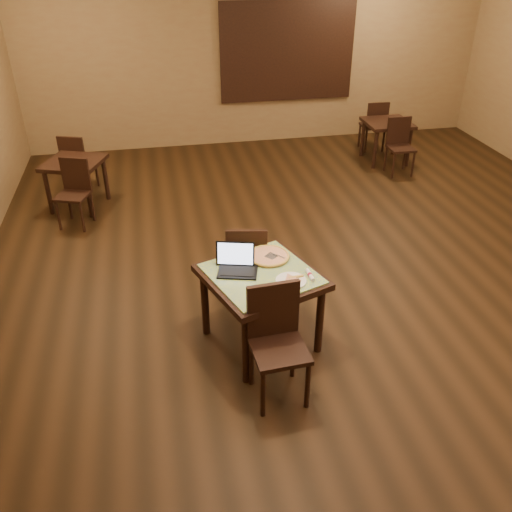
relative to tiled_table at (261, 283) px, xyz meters
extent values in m
plane|color=black|center=(1.12, 0.60, -0.66)|extent=(10.00, 10.00, 0.00)
cube|color=olive|center=(1.12, 5.60, 0.84)|extent=(8.00, 0.02, 3.00)
cube|color=#235482|center=(1.62, 5.57, 0.89)|extent=(2.20, 0.04, 1.50)
cube|color=black|center=(1.62, 5.54, 0.89)|extent=(2.34, 0.02, 1.64)
cylinder|color=black|center=(-0.23, -0.49, -0.31)|extent=(0.07, 0.07, 0.71)
cylinder|color=black|center=(-0.49, 0.23, -0.31)|extent=(0.07, 0.07, 0.71)
cylinder|color=black|center=(0.49, -0.23, -0.31)|extent=(0.07, 0.07, 0.71)
cylinder|color=black|center=(0.23, 0.49, -0.31)|extent=(0.07, 0.07, 0.71)
cube|color=black|center=(0.00, 0.00, 0.06)|extent=(1.18, 1.18, 0.06)
cube|color=#1854A1|center=(0.00, 0.00, 0.09)|extent=(1.07, 1.07, 0.02)
cylinder|color=black|center=(-0.17, -0.89, -0.43)|extent=(0.04, 0.04, 0.46)
cylinder|color=black|center=(-0.19, -0.53, -0.43)|extent=(0.04, 0.04, 0.46)
cylinder|color=black|center=(0.19, -0.87, -0.43)|extent=(0.04, 0.04, 0.46)
cylinder|color=black|center=(0.17, -0.51, -0.43)|extent=(0.04, 0.04, 0.46)
cube|color=black|center=(0.00, -0.70, -0.18)|extent=(0.45, 0.45, 0.04)
cube|color=black|center=(-0.01, -0.51, 0.08)|extent=(0.43, 0.07, 0.49)
cylinder|color=black|center=(0.20, 0.84, -0.45)|extent=(0.04, 0.04, 0.42)
cylinder|color=black|center=(0.14, 0.50, -0.45)|extent=(0.04, 0.04, 0.42)
cylinder|color=black|center=(-0.14, 0.90, -0.45)|extent=(0.04, 0.04, 0.42)
cylinder|color=black|center=(-0.20, 0.56, -0.45)|extent=(0.04, 0.04, 0.42)
cube|color=black|center=(0.00, 0.70, -0.22)|extent=(0.46, 0.46, 0.04)
cube|color=black|center=(-0.03, 0.52, 0.03)|extent=(0.40, 0.11, 0.45)
cube|color=black|center=(-0.20, 0.05, 0.11)|extent=(0.39, 0.32, 0.02)
cube|color=black|center=(-0.20, 0.17, 0.22)|extent=(0.34, 0.14, 0.23)
cube|color=silver|center=(-0.20, 0.16, 0.23)|extent=(0.31, 0.12, 0.19)
cylinder|color=white|center=(0.22, -0.18, 0.11)|extent=(0.26, 0.26, 0.01)
cylinder|color=silver|center=(0.12, 0.24, 0.11)|extent=(0.34, 0.34, 0.01)
cylinder|color=#F8E6A5|center=(0.12, 0.24, 0.12)|extent=(0.37, 0.37, 0.02)
torus|color=gold|center=(0.12, 0.24, 0.12)|extent=(0.38, 0.38, 0.02)
cube|color=silver|center=(0.14, 0.22, 0.13)|extent=(0.23, 0.24, 0.01)
cylinder|color=white|center=(0.40, -0.14, 0.12)|extent=(0.04, 0.17, 0.04)
cylinder|color=maroon|center=(0.40, -0.14, 0.12)|extent=(0.04, 0.03, 0.04)
cylinder|color=black|center=(2.69, 3.89, -0.34)|extent=(0.06, 0.06, 0.63)
cylinder|color=black|center=(2.70, 4.47, -0.34)|extent=(0.06, 0.06, 0.63)
cylinder|color=black|center=(3.26, 3.88, -0.34)|extent=(0.06, 0.06, 0.63)
cylinder|color=black|center=(3.27, 4.46, -0.34)|extent=(0.06, 0.06, 0.63)
cube|color=black|center=(2.98, 4.17, -0.02)|extent=(0.73, 0.73, 0.05)
cylinder|color=black|center=(2.82, 3.44, -0.46)|extent=(0.04, 0.04, 0.40)
cylinder|color=black|center=(2.82, 3.76, -0.46)|extent=(0.04, 0.04, 0.40)
cylinder|color=black|center=(3.14, 3.43, -0.46)|extent=(0.04, 0.04, 0.40)
cylinder|color=black|center=(3.14, 3.75, -0.46)|extent=(0.04, 0.04, 0.40)
cube|color=black|center=(2.98, 3.59, -0.24)|extent=(0.38, 0.38, 0.04)
cube|color=black|center=(2.98, 3.76, -0.01)|extent=(0.38, 0.04, 0.43)
cylinder|color=black|center=(3.14, 4.91, -0.46)|extent=(0.04, 0.04, 0.40)
cylinder|color=black|center=(3.14, 4.59, -0.46)|extent=(0.04, 0.04, 0.40)
cylinder|color=black|center=(2.82, 4.92, -0.46)|extent=(0.04, 0.04, 0.40)
cylinder|color=black|center=(2.82, 4.60, -0.46)|extent=(0.04, 0.04, 0.40)
cube|color=black|center=(2.98, 4.76, -0.24)|extent=(0.38, 0.38, 0.04)
cube|color=black|center=(2.98, 4.59, -0.01)|extent=(0.38, 0.04, 0.43)
cylinder|color=black|center=(-2.24, 3.19, -0.34)|extent=(0.06, 0.06, 0.64)
cylinder|color=black|center=(-2.04, 3.73, -0.34)|extent=(0.06, 0.06, 0.64)
cylinder|color=black|center=(-1.71, 2.99, -0.34)|extent=(0.06, 0.06, 0.64)
cylinder|color=black|center=(-1.51, 3.53, -0.34)|extent=(0.06, 0.06, 0.64)
cube|color=black|center=(-1.88, 3.36, -0.02)|extent=(0.92, 0.92, 0.05)
cylinder|color=black|center=(-2.08, 2.68, -0.46)|extent=(0.04, 0.04, 0.40)
cylinder|color=black|center=(-1.97, 2.99, -0.46)|extent=(0.04, 0.04, 0.40)
cylinder|color=black|center=(-1.78, 2.57, -0.46)|extent=(0.04, 0.04, 0.40)
cylinder|color=black|center=(-1.67, 2.87, -0.46)|extent=(0.04, 0.04, 0.40)
cube|color=black|center=(-1.88, 2.78, -0.24)|extent=(0.48, 0.48, 0.04)
cube|color=black|center=(-1.82, 2.94, -0.01)|extent=(0.36, 0.17, 0.43)
cylinder|color=black|center=(-1.67, 4.04, -0.46)|extent=(0.04, 0.04, 0.40)
cylinder|color=black|center=(-1.78, 3.74, -0.46)|extent=(0.04, 0.04, 0.40)
cylinder|color=black|center=(-1.97, 4.15, -0.46)|extent=(0.04, 0.04, 0.40)
cylinder|color=black|center=(-2.08, 3.85, -0.46)|extent=(0.04, 0.04, 0.40)
cube|color=black|center=(-1.88, 3.94, -0.24)|extent=(0.48, 0.48, 0.04)
cube|color=black|center=(-1.94, 3.78, -0.01)|extent=(0.36, 0.17, 0.43)
camera|label=1|loc=(-0.83, -3.88, 2.66)|focal=38.00mm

